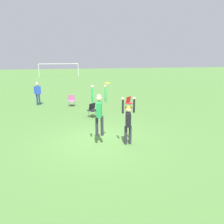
% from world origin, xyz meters
% --- Properties ---
extents(ground_plane, '(120.00, 120.00, 0.00)m').
position_xyz_m(ground_plane, '(0.00, 0.00, 0.00)').
color(ground_plane, '#4C7A38').
extents(person_jumping, '(0.63, 0.51, 2.08)m').
position_xyz_m(person_jumping, '(-0.12, -0.33, 1.47)').
color(person_jumping, '#2D2D38').
rests_on(person_jumping, ground_plane).
extents(person_defending, '(0.57, 0.46, 1.98)m').
position_xyz_m(person_defending, '(1.02, -0.62, 1.04)').
color(person_defending, '#2D2D38').
rests_on(person_defending, ground_plane).
extents(frisbee, '(0.23, 0.23, 0.03)m').
position_xyz_m(frisbee, '(0.22, -0.36, 2.52)').
color(frisbee, yellow).
extents(camping_chair_0, '(0.71, 0.79, 0.82)m').
position_xyz_m(camping_chair_0, '(0.26, 3.93, 0.50)').
color(camping_chair_0, gray).
rests_on(camping_chair_0, ground_plane).
extents(camping_chair_1, '(0.61, 0.68, 0.81)m').
position_xyz_m(camping_chair_1, '(3.11, 5.64, 0.46)').
color(camping_chair_1, gray).
rests_on(camping_chair_1, ground_plane).
extents(camping_chair_2, '(0.61, 0.65, 0.81)m').
position_xyz_m(camping_chair_2, '(-0.76, 7.29, 0.48)').
color(camping_chair_2, gray).
rests_on(camping_chair_2, ground_plane).
extents(person_spectator_near, '(0.51, 0.32, 1.71)m').
position_xyz_m(person_spectator_near, '(-3.17, 8.28, 1.02)').
color(person_spectator_near, navy).
rests_on(person_spectator_near, ground_plane).
extents(soccer_goal, '(7.10, 0.10, 2.35)m').
position_xyz_m(soccer_goal, '(-1.34, 32.85, 1.84)').
color(soccer_goal, white).
rests_on(soccer_goal, ground_plane).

